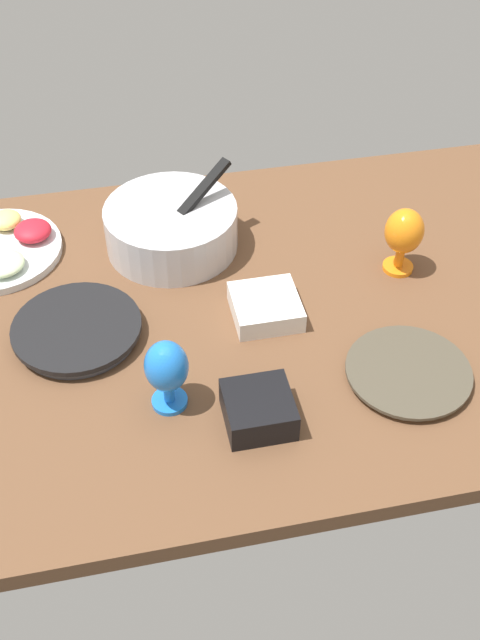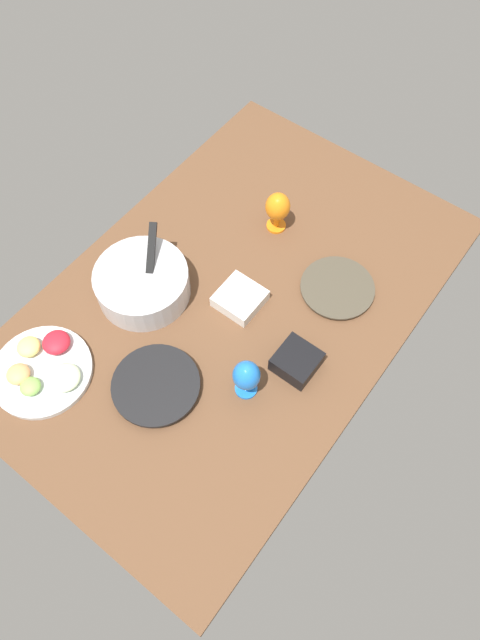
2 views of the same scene
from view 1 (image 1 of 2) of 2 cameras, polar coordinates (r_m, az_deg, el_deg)
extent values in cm
cube|color=brown|center=(164.04, 1.36, 0.42)|extent=(160.00, 104.00, 4.00)
cylinder|color=#4C4C51|center=(159.21, -11.94, -0.91)|extent=(24.14, 24.14, 1.97)
cylinder|color=black|center=(158.13, -12.03, -0.51)|extent=(26.24, 26.24, 1.18)
cylinder|color=beige|center=(151.90, 12.34, -3.94)|extent=(22.34, 22.34, 1.20)
cylinder|color=#494233|center=(151.21, 12.39, -3.69)|extent=(24.28, 24.28, 0.72)
cylinder|color=silver|center=(176.17, -5.11, 6.84)|extent=(29.99, 29.99, 10.44)
cylinder|color=white|center=(174.32, -5.17, 7.66)|extent=(26.99, 26.99, 1.88)
cube|color=black|center=(172.76, -3.51, 8.83)|extent=(19.58, 13.80, 12.32)
ellipsoid|color=red|center=(183.41, -15.12, 6.40)|extent=(8.50, 8.50, 3.68)
ellipsoid|color=#F9E072|center=(188.69, -16.97, 7.11)|extent=(7.12, 7.12, 3.56)
ellipsoid|color=beige|center=(176.25, -17.17, 4.02)|extent=(9.50, 9.50, 3.00)
cylinder|color=orange|center=(175.50, 11.61, 3.88)|extent=(6.77, 6.77, 1.00)
cylinder|color=orange|center=(173.84, 11.73, 4.55)|extent=(2.00, 2.00, 4.34)
ellipsoid|color=orange|center=(169.41, 12.08, 6.47)|extent=(8.46, 8.46, 10.33)
cylinder|color=blue|center=(144.70, -5.23, -5.99)|extent=(6.75, 6.75, 1.00)
cylinder|color=blue|center=(142.91, -5.29, -5.38)|extent=(2.00, 2.00, 3.71)
ellipsoid|color=blue|center=(137.63, -5.48, -3.44)|extent=(8.04, 8.04, 10.54)
cube|color=white|center=(159.52, 1.92, 0.98)|extent=(13.73, 13.73, 4.53)
cube|color=#F9E072|center=(158.54, 1.93, 1.37)|extent=(11.26, 11.26, 1.45)
cube|color=black|center=(139.52, 1.38, -6.65)|extent=(12.27, 12.27, 6.07)
cube|color=tan|center=(138.03, 1.39, -6.13)|extent=(10.06, 10.06, 1.94)
camera|label=2|loc=(0.86, -87.79, 48.77)|focal=31.57mm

